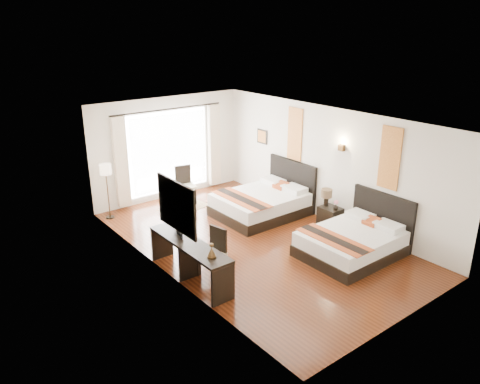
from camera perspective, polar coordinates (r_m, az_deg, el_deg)
floor at (r=10.57m, az=1.85°, el=-6.11°), size 4.50×7.50×0.01m
ceiling at (r=9.67m, az=2.04°, el=8.92°), size 4.50×7.50×0.02m
wall_headboard at (r=11.54m, az=10.55°, el=3.31°), size 0.01×7.50×2.80m
wall_desk at (r=8.85m, az=-9.30°, el=-1.81°), size 0.01×7.50×2.80m
wall_window at (r=13.01m, az=-8.73°, el=5.31°), size 4.50×0.01×2.80m
wall_entry at (r=7.77m, az=20.04°, el=-6.04°), size 4.50×0.01×2.80m
window_glass at (r=13.02m, az=-8.67°, el=4.88°), size 2.40×0.02×2.20m
sheer_curtain at (r=12.97m, az=-8.54°, el=4.82°), size 2.30×0.02×2.10m
drape_left at (r=12.32m, az=-14.30°, el=3.51°), size 0.35×0.14×2.35m
drape_right at (r=13.68m, az=-3.17°, el=5.73°), size 0.35×0.14×2.35m
art_panel_near at (r=10.37m, az=17.80°, el=3.95°), size 0.03×0.50×1.35m
art_panel_far at (r=12.13m, az=6.70°, el=7.02°), size 0.03×0.50×1.35m
wall_sconce at (r=11.08m, az=12.27°, el=5.29°), size 0.10×0.14×0.14m
mirror_frame at (r=8.45m, az=-7.75°, el=-1.71°), size 0.04×1.25×0.95m
mirror_glass at (r=8.46m, az=-7.60°, el=-1.67°), size 0.01×1.12×0.82m
bed_near at (r=10.20m, az=13.70°, el=-5.83°), size 2.08×1.62×1.17m
bed_far at (r=11.93m, az=2.83°, el=-1.26°), size 2.23×1.74×1.26m
nightstand at (r=11.45m, az=10.92°, el=-3.01°), size 0.41×0.51×0.49m
table_lamp at (r=11.32m, az=10.51°, el=-0.30°), size 0.27×0.27×0.42m
vase at (r=11.23m, az=11.60°, el=-1.75°), size 0.16×0.16×0.13m
console_desk at (r=9.05m, az=-6.14°, el=-8.29°), size 0.50×2.20×0.76m
television at (r=9.23m, az=-7.99°, el=-3.76°), size 0.34×0.70×0.41m
bronze_figurine at (r=8.26m, az=-3.48°, el=-7.21°), size 0.19×0.19×0.25m
desk_chair at (r=9.15m, az=-3.39°, el=-8.46°), size 0.53×0.53×0.96m
floor_lamp at (r=11.88m, az=-16.05°, el=2.22°), size 0.28×0.28×1.40m
side_table at (r=12.64m, az=-7.79°, el=-0.48°), size 0.46×0.46×0.53m
fruit_bowl at (r=12.56m, az=-7.85°, el=0.80°), size 0.29×0.29×0.05m
window_chair at (r=12.75m, az=-6.61°, el=-0.01°), size 0.55×0.55×1.02m
jute_rug at (r=12.56m, az=-6.83°, el=-1.84°), size 1.34×1.04×0.01m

